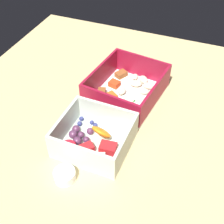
# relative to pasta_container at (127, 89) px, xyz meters

# --- Properties ---
(table_surface) EXTENTS (0.80, 0.80, 0.02)m
(table_surface) POSITION_rel_pasta_container_xyz_m (-0.07, 0.00, -0.03)
(table_surface) COLOR tan
(table_surface) RESTS_ON ground
(pasta_container) EXTENTS (0.20, 0.18, 0.07)m
(pasta_container) POSITION_rel_pasta_container_xyz_m (0.00, 0.00, 0.00)
(pasta_container) COLOR white
(pasta_container) RESTS_ON table_surface
(fruit_bowl) EXTENTS (0.13, 0.15, 0.06)m
(fruit_bowl) POSITION_rel_pasta_container_xyz_m (-0.18, 0.01, -0.00)
(fruit_bowl) COLOR silver
(fruit_bowl) RESTS_ON table_surface
(paper_cup_liner) EXTENTS (0.04, 0.04, 0.02)m
(paper_cup_liner) POSITION_rel_pasta_container_xyz_m (-0.27, 0.03, -0.01)
(paper_cup_liner) COLOR white
(paper_cup_liner) RESTS_ON table_surface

